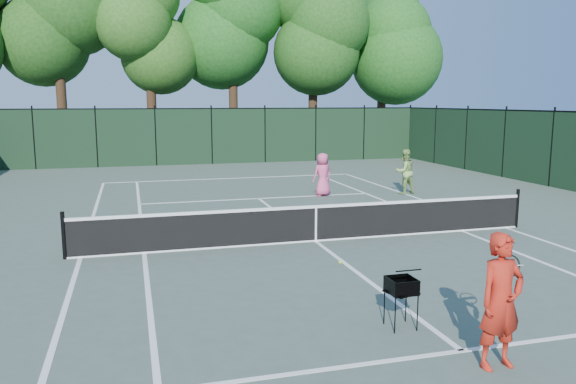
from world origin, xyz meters
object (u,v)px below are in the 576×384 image
object	(u,v)px
coach	(501,301)
loose_ball_midcourt	(340,262)
player_green	(405,172)
player_pink	(323,174)
ball_hopper	(401,286)

from	to	relation	value
coach	loose_ball_midcourt	distance (m)	5.03
coach	loose_ball_midcourt	world-z (taller)	coach
player_green	loose_ball_midcourt	distance (m)	9.75
player_pink	ball_hopper	xyz separation A→B (m)	(-2.83, -11.79, -0.13)
coach	loose_ball_midcourt	bearing A→B (deg)	88.22
player_green	loose_ball_midcourt	xyz separation A→B (m)	(-5.59, -7.95, -0.80)
player_pink	coach	bearing A→B (deg)	65.38
loose_ball_midcourt	player_green	bearing A→B (deg)	54.89
ball_hopper	loose_ball_midcourt	world-z (taller)	ball_hopper
coach	player_pink	world-z (taller)	coach
player_pink	player_green	world-z (taller)	player_green
coach	ball_hopper	xyz separation A→B (m)	(-0.63, 1.51, -0.24)
ball_hopper	player_green	bearing A→B (deg)	46.21
player_pink	ball_hopper	size ratio (longest dim) A/B	2.00
ball_hopper	loose_ball_midcourt	bearing A→B (deg)	68.18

